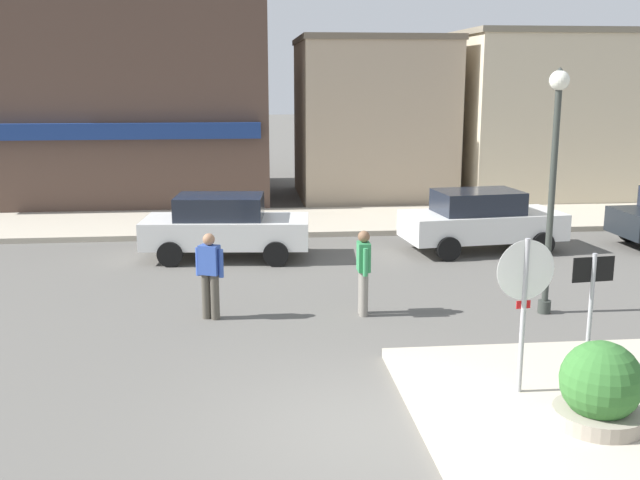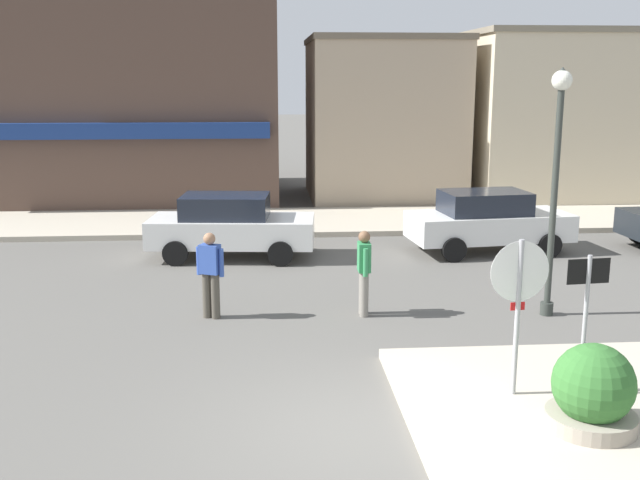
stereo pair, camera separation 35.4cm
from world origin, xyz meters
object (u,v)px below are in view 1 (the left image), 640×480
object	(u,v)px
stop_sign	(524,296)
pedestrian_crossing_far	(210,273)
parked_car_second	(481,220)
parked_car_nearest	(225,226)
planter	(600,393)
pedestrian_crossing_near	(363,270)
one_way_sign	(590,309)
lamp_post	(554,157)

from	to	relation	value
stop_sign	pedestrian_crossing_far	xyz separation A→B (m)	(-4.35, 4.06, -0.65)
parked_car_second	pedestrian_crossing_far	world-z (taller)	pedestrian_crossing_far
parked_car_nearest	parked_car_second	distance (m)	6.47
stop_sign	parked_car_second	size ratio (longest dim) A/B	0.55
planter	pedestrian_crossing_far	xyz separation A→B (m)	(-4.96, 5.13, 0.31)
pedestrian_crossing_far	parked_car_second	bearing A→B (deg)	36.16
pedestrian_crossing_near	parked_car_nearest	bearing A→B (deg)	119.13
one_way_sign	pedestrian_crossing_near	size ratio (longest dim) A/B	1.30
parked_car_nearest	pedestrian_crossing_near	xyz separation A→B (m)	(2.66, -4.78, 0.06)
stop_sign	pedestrian_crossing_near	bearing A→B (deg)	110.74
lamp_post	parked_car_second	bearing A→B (deg)	85.75
planter	parked_car_second	world-z (taller)	parked_car_second
stop_sign	parked_car_nearest	world-z (taller)	stop_sign
one_way_sign	parked_car_nearest	size ratio (longest dim) A/B	0.51
parked_car_nearest	pedestrian_crossing_far	distance (m)	4.74
parked_car_second	stop_sign	bearing A→B (deg)	-104.41
stop_sign	pedestrian_crossing_far	bearing A→B (deg)	136.96
stop_sign	pedestrian_crossing_far	size ratio (longest dim) A/B	1.43
pedestrian_crossing_far	parked_car_nearest	bearing A→B (deg)	88.00
parked_car_nearest	parked_car_second	size ratio (longest dim) A/B	0.99
parked_car_nearest	one_way_sign	bearing A→B (deg)	-60.30
pedestrian_crossing_near	planter	bearing A→B (deg)	-67.21
one_way_sign	planter	xyz separation A→B (m)	(-0.27, -0.97, -0.77)
parked_car_nearest	pedestrian_crossing_near	size ratio (longest dim) A/B	2.57
planter	one_way_sign	bearing A→B (deg)	74.17
planter	parked_car_nearest	bearing A→B (deg)	115.95
lamp_post	parked_car_nearest	xyz separation A→B (m)	(-6.09, 5.02, -2.15)
planter	pedestrian_crossing_far	world-z (taller)	pedestrian_crossing_far
pedestrian_crossing_near	stop_sign	bearing A→B (deg)	-69.26
parked_car_second	pedestrian_crossing_far	xyz separation A→B (m)	(-6.64, -4.85, 0.06)
lamp_post	pedestrian_crossing_near	world-z (taller)	lamp_post
stop_sign	one_way_sign	size ratio (longest dim) A/B	1.10
stop_sign	one_way_sign	xyz separation A→B (m)	(0.89, -0.10, -0.19)
planter	pedestrian_crossing_near	distance (m)	5.52
parked_car_nearest	pedestrian_crossing_far	world-z (taller)	pedestrian_crossing_far
parked_car_nearest	stop_sign	bearing A→B (deg)	-64.56
parked_car_nearest	pedestrian_crossing_near	bearing A→B (deg)	-60.87
parked_car_second	pedestrian_crossing_near	bearing A→B (deg)	-127.89
parked_car_second	lamp_post	bearing A→B (deg)	-94.25
planter	stop_sign	bearing A→B (deg)	119.94
pedestrian_crossing_far	one_way_sign	bearing A→B (deg)	-38.47
one_way_sign	planter	world-z (taller)	one_way_sign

